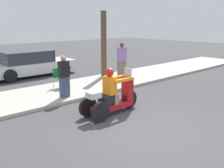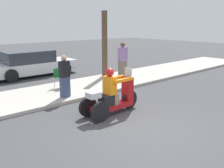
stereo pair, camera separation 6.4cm
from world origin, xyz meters
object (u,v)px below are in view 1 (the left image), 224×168
at_px(spectator_with_child, 64,77).
at_px(folding_chair_curbside, 59,76).
at_px(parked_car_lot_center, 30,64).
at_px(motorcycle_trike, 112,97).
at_px(tree_trunk, 104,44).
at_px(spectator_end_of_line, 122,61).

bearing_deg(spectator_with_child, folding_chair_curbside, 66.98).
height_order(spectator_with_child, parked_car_lot_center, spectator_with_child).
xyz_separation_m(motorcycle_trike, tree_trunk, (3.09, 4.06, 1.21)).
xyz_separation_m(spectator_with_child, folding_chair_curbside, (0.57, 1.33, -0.24)).
distance_m(parked_car_lot_center, tree_trunk, 4.20).
bearing_deg(parked_car_lot_center, motorcycle_trike, -94.77).
bearing_deg(parked_car_lot_center, spectator_end_of_line, -53.97).
xyz_separation_m(spectator_with_child, spectator_end_of_line, (3.88, 0.99, 0.10)).
relative_size(motorcycle_trike, folding_chair_curbside, 2.57).
relative_size(motorcycle_trike, parked_car_lot_center, 0.46).
relative_size(spectator_with_child, spectator_end_of_line, 0.88).
relative_size(motorcycle_trike, tree_trunk, 0.65).
xyz_separation_m(motorcycle_trike, folding_chair_curbside, (0.23, 3.56, 0.09)).
xyz_separation_m(spectator_with_child, tree_trunk, (3.43, 1.83, 0.88)).
distance_m(motorcycle_trike, spectator_with_child, 2.28).
height_order(spectator_end_of_line, folding_chair_curbside, spectator_end_of_line).
height_order(motorcycle_trike, tree_trunk, tree_trunk).
distance_m(folding_chair_curbside, parked_car_lot_center, 3.72).
bearing_deg(spectator_with_child, parked_car_lot_center, 79.39).
distance_m(motorcycle_trike, tree_trunk, 5.24).
height_order(spectator_with_child, spectator_end_of_line, spectator_end_of_line).
bearing_deg(spectator_end_of_line, spectator_with_child, -165.69).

